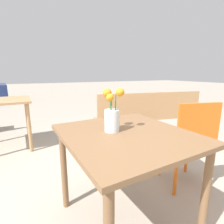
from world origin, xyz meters
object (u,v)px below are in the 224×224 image
object	(u,v)px
table_front	(126,146)
cafe_chair	(189,140)
bench_near	(148,117)
table_back	(4,108)
flower_vase	(112,117)

from	to	relation	value
table_front	cafe_chair	size ratio (longest dim) A/B	1.06
bench_near	table_back	bearing A→B (deg)	155.96
table_front	flower_vase	world-z (taller)	flower_vase
table_back	cafe_chair	bearing A→B (deg)	-49.47
flower_vase	table_front	bearing A→B (deg)	-46.40
flower_vase	bench_near	bearing A→B (deg)	41.67
table_front	flower_vase	bearing A→B (deg)	133.60
table_front	table_back	world-z (taller)	table_back
flower_vase	bench_near	distance (m)	1.62
bench_near	table_back	size ratio (longest dim) A/B	2.25
cafe_chair	bench_near	bearing A→B (deg)	71.92
table_front	bench_near	bearing A→B (deg)	45.51
flower_vase	table_back	distance (m)	2.11
flower_vase	table_back	xyz separation A→B (m)	(-0.81, 1.93, -0.22)
flower_vase	table_back	world-z (taller)	flower_vase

